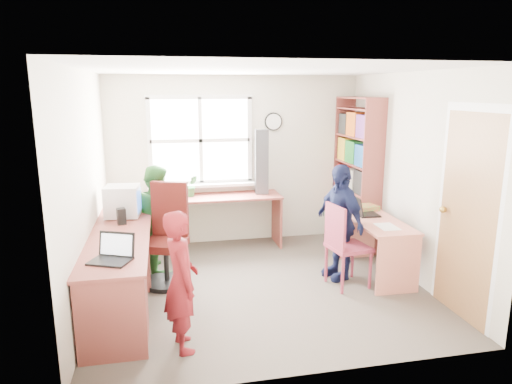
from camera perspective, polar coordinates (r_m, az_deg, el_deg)
room at (r=5.05m, az=0.47°, el=1.49°), size 3.64×3.44×2.44m
l_desk at (r=4.80m, az=-14.33°, el=-9.02°), size 2.38×2.95×0.75m
right_desk at (r=5.67m, az=14.82°, el=-5.27°), size 0.56×1.18×0.68m
bookshelf at (r=6.62m, az=12.46°, el=1.96°), size 0.30×1.02×2.10m
swivel_chair at (r=5.37m, az=-10.97°, el=-6.00°), size 0.69×0.69×1.16m
wooden_chair at (r=5.23m, az=10.86°, el=-6.22°), size 0.48×0.48×0.96m
crt_monitor at (r=5.48m, az=-16.34°, el=-1.13°), size 0.41×0.37×0.37m
laptop_left at (r=4.17m, az=-17.45°, el=-7.43°), size 0.42×0.39×0.23m
laptop_right at (r=5.83m, az=13.16°, el=-2.22°), size 0.30×0.36×0.24m
speaker_a at (r=5.22m, az=-16.48°, el=-2.93°), size 0.11×0.11×0.18m
speaker_b at (r=5.80m, az=-15.81°, el=-1.40°), size 0.10×0.10×0.17m
cd_tower at (r=6.43m, az=0.70°, el=3.78°), size 0.20×0.18×0.91m
game_box at (r=6.07m, az=13.14°, el=-1.85°), size 0.38×0.38×0.06m
paper_a at (r=4.66m, az=-16.90°, el=-5.95°), size 0.22×0.31×0.00m
paper_b at (r=5.39m, az=16.06°, el=-4.19°), size 0.22×0.31×0.00m
potted_plant at (r=6.36m, az=-8.04°, el=0.77°), size 0.18×0.16×0.30m
person_red at (r=3.97m, az=-9.34°, el=-10.94°), size 0.37×0.50×1.23m
person_green at (r=5.74m, az=-12.12°, el=-3.19°), size 0.63×0.74×1.31m
person_navy at (r=5.44m, az=10.38°, el=-3.68°), size 0.53×0.86×1.37m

